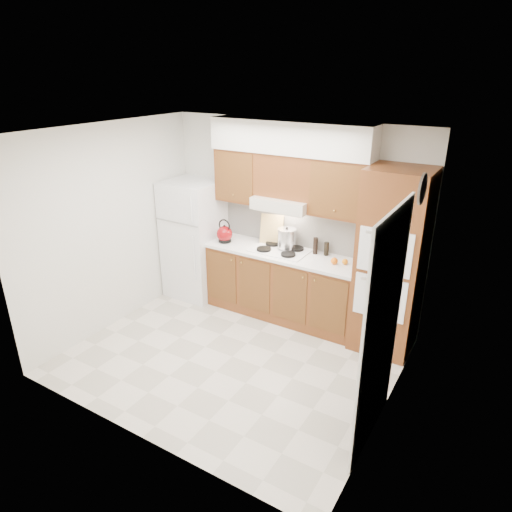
% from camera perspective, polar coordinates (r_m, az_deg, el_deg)
% --- Properties ---
extents(floor, '(3.60, 3.60, 0.00)m').
position_cam_1_polar(floor, '(5.56, -2.98, -12.45)').
color(floor, beige).
rests_on(floor, ground).
extents(ceiling, '(3.60, 3.60, 0.00)m').
position_cam_1_polar(ceiling, '(4.60, -3.65, 15.18)').
color(ceiling, white).
rests_on(ceiling, wall_back).
extents(wall_back, '(3.60, 0.02, 2.60)m').
position_cam_1_polar(wall_back, '(6.15, 4.60, 4.60)').
color(wall_back, silver).
rests_on(wall_back, floor).
extents(wall_left, '(0.02, 3.00, 2.60)m').
position_cam_1_polar(wall_left, '(6.08, -17.51, 3.38)').
color(wall_left, silver).
rests_on(wall_left, floor).
extents(wall_right, '(0.02, 3.00, 2.60)m').
position_cam_1_polar(wall_right, '(4.27, 17.21, -4.72)').
color(wall_right, silver).
rests_on(wall_right, floor).
extents(fridge, '(0.75, 0.72, 1.72)m').
position_cam_1_polar(fridge, '(6.73, -7.67, 2.10)').
color(fridge, white).
rests_on(fridge, floor).
extents(base_cabinets, '(2.11, 0.60, 0.90)m').
position_cam_1_polar(base_cabinets, '(6.21, 3.31, -3.65)').
color(base_cabinets, brown).
rests_on(base_cabinets, floor).
extents(countertop, '(2.13, 0.62, 0.04)m').
position_cam_1_polar(countertop, '(6.01, 3.37, 0.34)').
color(countertop, white).
rests_on(countertop, base_cabinets).
extents(backsplash, '(2.11, 0.03, 0.56)m').
position_cam_1_polar(backsplash, '(6.15, 4.72, 3.82)').
color(backsplash, white).
rests_on(backsplash, countertop).
extents(oven_cabinet, '(0.70, 0.65, 2.20)m').
position_cam_1_polar(oven_cabinet, '(5.47, 16.54, -0.85)').
color(oven_cabinet, brown).
rests_on(oven_cabinet, floor).
extents(upper_cab_left, '(0.63, 0.33, 0.70)m').
position_cam_1_polar(upper_cab_left, '(6.21, -1.93, 10.10)').
color(upper_cab_left, brown).
rests_on(upper_cab_left, wall_back).
extents(upper_cab_right, '(0.73, 0.33, 0.70)m').
position_cam_1_polar(upper_cab_right, '(5.58, 10.62, 8.31)').
color(upper_cab_right, brown).
rests_on(upper_cab_right, wall_back).
extents(range_hood, '(0.75, 0.45, 0.15)m').
position_cam_1_polar(range_hood, '(5.89, 3.47, 6.62)').
color(range_hood, silver).
rests_on(range_hood, wall_back).
extents(upper_cab_over_hood, '(0.75, 0.33, 0.55)m').
position_cam_1_polar(upper_cab_over_hood, '(5.86, 3.83, 10.05)').
color(upper_cab_over_hood, brown).
rests_on(upper_cab_over_hood, range_hood).
extents(soffit, '(2.13, 0.36, 0.40)m').
position_cam_1_polar(soffit, '(5.74, 4.34, 14.60)').
color(soffit, silver).
rests_on(soffit, wall_back).
extents(cooktop, '(0.74, 0.50, 0.01)m').
position_cam_1_polar(cooktop, '(6.04, 3.04, 0.73)').
color(cooktop, white).
rests_on(cooktop, countertop).
extents(doorway, '(0.02, 0.90, 2.10)m').
position_cam_1_polar(doorway, '(4.09, 15.36, -9.77)').
color(doorway, black).
rests_on(doorway, floor).
extents(wall_clock, '(0.02, 0.30, 0.30)m').
position_cam_1_polar(wall_clock, '(4.50, 20.09, 7.88)').
color(wall_clock, '#3F3833').
rests_on(wall_clock, wall_right).
extents(kettle, '(0.28, 0.28, 0.22)m').
position_cam_1_polar(kettle, '(6.31, -3.95, 2.77)').
color(kettle, maroon).
rests_on(kettle, countertop).
extents(cutting_board, '(0.33, 0.17, 0.42)m').
position_cam_1_polar(cutting_board, '(6.22, 1.97, 3.30)').
color(cutting_board, tan).
rests_on(cutting_board, countertop).
extents(stock_pot, '(0.29, 0.29, 0.25)m').
position_cam_1_polar(stock_pot, '(6.03, 3.85, 2.19)').
color(stock_pot, silver).
rests_on(stock_pot, cooktop).
extents(condiment_a, '(0.07, 0.07, 0.22)m').
position_cam_1_polar(condiment_a, '(5.94, 7.44, 1.28)').
color(condiment_a, black).
rests_on(condiment_a, countertop).
extents(condiment_b, '(0.06, 0.06, 0.17)m').
position_cam_1_polar(condiment_b, '(6.02, 7.48, 1.29)').
color(condiment_b, black).
rests_on(condiment_b, countertop).
extents(condiment_c, '(0.08, 0.08, 0.18)m').
position_cam_1_polar(condiment_c, '(5.92, 8.79, 0.89)').
color(condiment_c, black).
rests_on(condiment_c, countertop).
extents(orange_near, '(0.10, 0.10, 0.09)m').
position_cam_1_polar(orange_near, '(5.68, 9.76, -0.62)').
color(orange_near, orange).
rests_on(orange_near, countertop).
extents(orange_far, '(0.09, 0.09, 0.07)m').
position_cam_1_polar(orange_far, '(5.70, 11.06, -0.70)').
color(orange_far, orange).
rests_on(orange_far, countertop).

